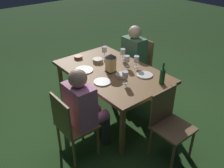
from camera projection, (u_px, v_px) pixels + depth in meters
ground_plane at (112, 113)px, 3.80m from camera, size 16.00×16.00×0.00m
dining_table at (112, 74)px, 3.45m from camera, size 1.61×1.02×0.75m
chair_head_near at (169, 122)px, 2.85m from camera, size 0.40×0.42×0.87m
chair_side_left_b at (139, 61)px, 4.29m from camera, size 0.42×0.40×0.87m
person_in_green at (131, 56)px, 4.11m from camera, size 0.38×0.47×1.15m
chair_side_right_a at (71, 124)px, 2.82m from camera, size 0.42×0.40×0.87m
person_in_pink at (85, 107)px, 2.85m from camera, size 0.38×0.47×1.15m
lantern_centerpiece at (111, 62)px, 3.31m from camera, size 0.15×0.15×0.27m
green_bottle_on_table at (162, 76)px, 3.05m from camera, size 0.07×0.07×0.29m
wine_glass_a at (127, 59)px, 3.46m from camera, size 0.08×0.08×0.17m
wine_glass_b at (104, 50)px, 3.76m from camera, size 0.08×0.08×0.17m
wine_glass_c at (125, 75)px, 3.05m from camera, size 0.08×0.08×0.17m
wine_glass_d at (136, 60)px, 3.45m from camera, size 0.08×0.08×0.17m
wine_glass_e at (123, 52)px, 3.68m from camera, size 0.08×0.08×0.17m
plate_a at (145, 75)px, 3.29m from camera, size 0.22×0.22×0.01m
plate_b at (102, 82)px, 3.12m from camera, size 0.22×0.22×0.01m
plate_c at (84, 70)px, 3.41m from camera, size 0.25×0.25×0.01m
bowl_olives at (110, 63)px, 3.58m from camera, size 0.14×0.14×0.04m
bowl_bread at (121, 76)px, 3.22m from camera, size 0.14×0.14×0.06m
bowl_salad at (98, 60)px, 3.65m from camera, size 0.15×0.15×0.05m
bowl_dip at (78, 57)px, 3.76m from camera, size 0.13×0.13×0.04m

